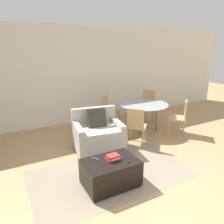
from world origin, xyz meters
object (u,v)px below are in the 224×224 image
Objects in this scene: ottoman at (111,172)px; tv_remote_primary at (128,160)px; armchair at (98,135)px; tv_remote_secondary at (95,159)px; dining_chair_far_left at (109,109)px; dining_chair_far_right at (148,103)px; dining_table at (143,106)px; dining_chair_near_right at (181,115)px; book_stack at (113,157)px; dining_chair_near_left at (136,124)px.

tv_remote_primary is (0.26, -0.13, 0.21)m from ottoman.
armchair is 7.74× the size of tv_remote_secondary.
ottoman is at bearing -40.33° from tv_remote_secondary.
dining_chair_far_left and dining_chair_far_right have the same top height.
dining_chair_near_right is (0.68, -0.68, -0.16)m from dining_table.
book_stack is 1.57m from dining_chair_near_left.
dining_chair_far_left reaches higher than tv_remote_primary.
dining_chair_far_left is at bearing 69.42° from tv_remote_primary.
tv_remote_primary is at bearing -33.00° from tv_remote_secondary.
tv_remote_secondary is 0.16× the size of dining_chair_far_left.
dining_chair_far_right is (1.37, 1.37, 0.00)m from dining_chair_near_left.
book_stack is 0.25× the size of dining_chair_near_left.
book_stack is 0.25× the size of dining_chair_near_right.
dining_table is 1.44× the size of dining_chair_far_right.
dining_chair_near_left is at bearing -135.00° from dining_chair_far_right.
dining_table is (2.10, 1.59, 0.22)m from tv_remote_secondary.
tv_remote_primary is 2.62m from dining_chair_near_right.
dining_chair_near_left is at bearing 41.26° from ottoman.
dining_chair_far_right is (1.37, 0.00, 0.00)m from dining_chair_far_left.
armchair reaches higher than dining_chair_far_left.
dining_table is at bearing 18.25° from armchair.
dining_chair_near_right is (1.37, 0.00, 0.00)m from dining_chair_near_left.
ottoman is 1.65m from dining_chair_near_left.
dining_chair_far_right reaches higher than dining_table.
dining_chair_near_right is 1.37m from dining_chair_far_right.
dining_chair_far_left reaches higher than tv_remote_secondary.
dining_table reaches higher than tv_remote_primary.
dining_chair_near_right and dining_chair_far_left have the same top height.
ottoman is 0.98× the size of dining_chair_far_left.
dining_chair_far_right reaches higher than tv_remote_secondary.
dining_chair_far_right is at bearing 45.00° from dining_table.
dining_chair_near_left is (1.17, 1.06, 0.02)m from book_stack.
tv_remote_secondary is 1.68m from dining_chair_near_left.
tv_remote_primary is at bearing -152.79° from dining_chair_near_right.
tv_remote_primary is 0.17× the size of dining_chair_near_left.
dining_table is at bearing -45.00° from dining_chair_far_left.
dining_chair_far_right is at bearing 28.09° from armchair.
tv_remote_primary is at bearing -26.59° from ottoman.
dining_chair_near_right reaches higher than book_stack.
dining_chair_far_right is at bearing 43.29° from ottoman.
armchair is 1.37m from tv_remote_primary.
dining_chair_far_right is (2.33, 2.57, 0.06)m from tv_remote_primary.
tv_remote_primary is 0.17× the size of dining_chair_near_right.
dining_chair_near_left is at bearing -135.00° from dining_table.
dining_chair_far_right is at bearing 47.75° from tv_remote_primary.
dining_chair_near_left is 1.37m from dining_chair_near_right.
dining_chair_far_right is (2.25, 1.20, 0.15)m from armchair.
tv_remote_primary is at bearing -132.25° from dining_chair_far_right.
armchair is at bearing 175.72° from dining_chair_near_right.
armchair reaches higher than tv_remote_primary.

